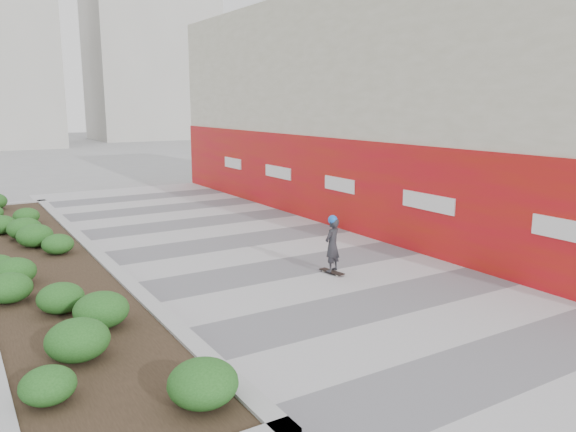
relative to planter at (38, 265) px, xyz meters
The scene contains 7 objects.
ground 8.91m from the planter, 51.84° to the right, with size 160.00×160.00×0.00m, color gray.
walkway 6.81m from the planter, 36.03° to the right, with size 8.00×36.00×0.01m, color #A8A8AD.
building 13.12m from the planter, ahead, with size 6.04×24.08×8.00m.
planter is the anchor object (origin of this frame).
distant_bldg_north_r 57.99m from the planter, 68.85° to the left, with size 14.00×10.00×24.00m, color #ADAAA3.
manhole_cover 7.22m from the planter, 33.69° to the right, with size 0.44×0.44×0.01m, color #595654.
skateboarder 6.95m from the planter, 25.91° to the right, with size 0.57×0.74×1.48m.
Camera 1 is at (-7.11, -6.77, 4.12)m, focal length 35.00 mm.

